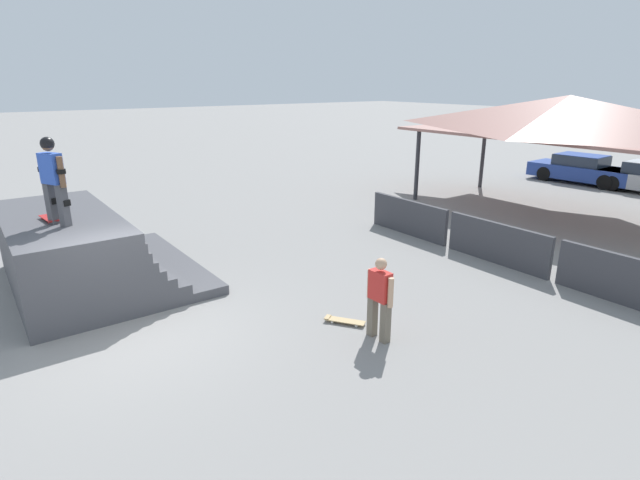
% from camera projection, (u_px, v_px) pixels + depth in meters
% --- Properties ---
extents(ground_plane, '(160.00, 160.00, 0.00)m').
position_uv_depth(ground_plane, '(136.00, 336.00, 9.16)').
color(ground_plane, gray).
extents(quarter_pipe_ramp, '(4.89, 3.86, 1.69)m').
position_uv_depth(quarter_pipe_ramp, '(79.00, 254.00, 11.22)').
color(quarter_pipe_ramp, '#4C4C51').
rests_on(quarter_pipe_ramp, ground).
extents(skater_on_deck, '(0.74, 0.48, 1.76)m').
position_uv_depth(skater_on_deck, '(52.00, 175.00, 9.78)').
color(skater_on_deck, '#4C4C51').
rests_on(skater_on_deck, quarter_pipe_ramp).
extents(skateboard_on_deck, '(0.78, 0.30, 0.09)m').
position_uv_depth(skateboard_on_deck, '(49.00, 219.00, 10.32)').
color(skateboard_on_deck, red).
rests_on(skateboard_on_deck, quarter_pipe_ramp).
extents(bystander_walking, '(0.62, 0.22, 1.55)m').
position_uv_depth(bystander_walking, '(380.00, 295.00, 8.82)').
color(bystander_walking, '#6B6051').
rests_on(bystander_walking, ground).
extents(skateboard_on_ground, '(0.76, 0.62, 0.09)m').
position_uv_depth(skateboard_on_ground, '(343.00, 320.00, 9.62)').
color(skateboard_on_ground, silver).
rests_on(skateboard_on_ground, ground).
extents(barrier_fence, '(9.18, 0.12, 1.05)m').
position_uv_depth(barrier_fence, '(497.00, 243.00, 12.69)').
color(barrier_fence, '#3D3D42').
rests_on(barrier_fence, ground).
extents(pavilion_shelter, '(10.78, 4.77, 4.03)m').
position_uv_depth(pavilion_shelter, '(567.00, 117.00, 16.30)').
color(pavilion_shelter, '#2D2D33').
rests_on(pavilion_shelter, ground).
extents(parked_car_blue, '(4.52, 2.00, 1.27)m').
position_uv_depth(parked_car_blue, '(582.00, 170.00, 22.77)').
color(parked_car_blue, navy).
rests_on(parked_car_blue, ground).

